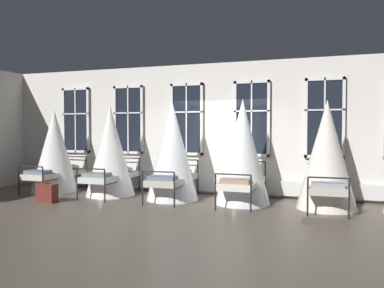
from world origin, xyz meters
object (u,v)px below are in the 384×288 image
(cot_first, at_px, (55,152))
(cot_second, at_px, (110,152))
(suitcase_dark, at_px, (47,193))
(cot_fifth, at_px, (327,156))
(cot_fourth, at_px, (243,153))
(cot_third, at_px, (172,153))

(cot_first, distance_m, cot_second, 1.77)
(cot_first, relative_size, cot_second, 0.97)
(cot_second, bearing_deg, suitcase_dark, 144.93)
(suitcase_dark, bearing_deg, cot_first, 132.26)
(cot_first, xyz_separation_m, cot_second, (1.77, -0.03, 0.03))
(cot_second, bearing_deg, cot_fifth, -90.26)
(cot_fourth, height_order, cot_fifth, cot_fourth)
(cot_fifth, relative_size, suitcase_dark, 4.04)
(cot_second, distance_m, cot_third, 1.76)
(cot_third, xyz_separation_m, cot_fifth, (3.58, 0.06, -0.01))
(cot_first, distance_m, cot_third, 3.54)
(cot_first, bearing_deg, cot_fourth, -89.67)
(cot_first, bearing_deg, cot_fifth, -89.26)
(cot_fifth, bearing_deg, suitcase_dark, 100.64)
(cot_fourth, bearing_deg, suitcase_dark, 107.70)
(cot_second, height_order, cot_fourth, cot_fourth)
(cot_third, bearing_deg, cot_first, 87.22)
(cot_first, xyz_separation_m, suitcase_dark, (0.85, -1.37, -0.87))
(cot_third, bearing_deg, cot_fifth, -90.59)
(cot_second, relative_size, cot_third, 0.98)
(cot_second, xyz_separation_m, cot_fifth, (5.34, 0.02, 0.01))
(cot_fourth, distance_m, cot_fifth, 1.84)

